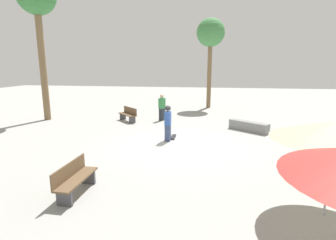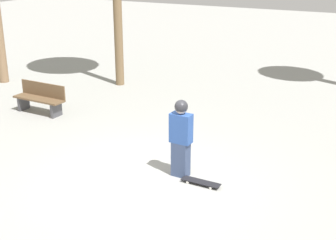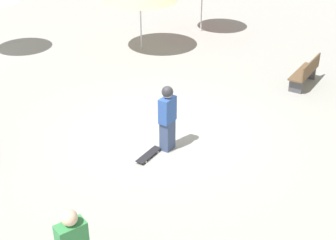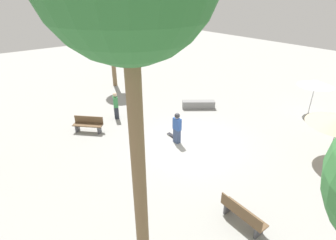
{
  "view_description": "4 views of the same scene",
  "coord_description": "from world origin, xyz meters",
  "px_view_note": "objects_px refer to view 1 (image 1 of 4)",
  "views": [
    {
      "loc": [
        10.72,
        1.29,
        3.36
      ],
      "look_at": [
        -0.4,
        -0.47,
        1.0
      ],
      "focal_mm": 28.0,
      "sensor_mm": 36.0,
      "label": 1
    },
    {
      "loc": [
        -4.49,
        7.24,
        4.35
      ],
      "look_at": [
        -0.13,
        -0.77,
        1.05
      ],
      "focal_mm": 50.0,
      "sensor_mm": 36.0,
      "label": 2
    },
    {
      "loc": [
        -8.64,
        -5.5,
        5.92
      ],
      "look_at": [
        -1.02,
        -0.8,
        1.06
      ],
      "focal_mm": 50.0,
      "sensor_mm": 36.0,
      "label": 3
    },
    {
      "loc": [
        8.18,
        -7.88,
        6.91
      ],
      "look_at": [
        -0.72,
        -0.95,
        1.33
      ],
      "focal_mm": 28.0,
      "sensor_mm": 36.0,
      "label": 4
    }
  ],
  "objects_px": {
    "bench_far": "(75,179)",
    "bench_near": "(128,114)",
    "skater_main": "(168,122)",
    "palm_tree_center_right": "(37,1)",
    "concrete_ledge": "(249,126)",
    "shade_umbrella_tan": "(335,130)",
    "palm_tree_far_back": "(211,35)",
    "bystander_watching": "(162,107)",
    "skateboard": "(173,137)"
  },
  "relations": [
    {
      "from": "bench_far",
      "to": "bench_near",
      "type": "bearing_deg",
      "value": -170.19
    },
    {
      "from": "skater_main",
      "to": "palm_tree_center_right",
      "type": "xyz_separation_m",
      "value": [
        -3.52,
        -8.24,
        6.11
      ]
    },
    {
      "from": "concrete_ledge",
      "to": "shade_umbrella_tan",
      "type": "height_order",
      "value": "shade_umbrella_tan"
    },
    {
      "from": "bench_near",
      "to": "palm_tree_center_right",
      "type": "relative_size",
      "value": 0.17
    },
    {
      "from": "palm_tree_center_right",
      "to": "bench_far",
      "type": "bearing_deg",
      "value": 36.73
    },
    {
      "from": "skater_main",
      "to": "shade_umbrella_tan",
      "type": "distance_m",
      "value": 7.09
    },
    {
      "from": "concrete_ledge",
      "to": "bench_near",
      "type": "distance_m",
      "value": 7.06
    },
    {
      "from": "concrete_ledge",
      "to": "skater_main",
      "type": "bearing_deg",
      "value": -57.57
    },
    {
      "from": "shade_umbrella_tan",
      "to": "palm_tree_far_back",
      "type": "height_order",
      "value": "palm_tree_far_back"
    },
    {
      "from": "bystander_watching",
      "to": "palm_tree_far_back",
      "type": "bearing_deg",
      "value": -5.15
    },
    {
      "from": "skater_main",
      "to": "bench_near",
      "type": "distance_m",
      "value": 4.92
    },
    {
      "from": "concrete_ledge",
      "to": "bench_near",
      "type": "xyz_separation_m",
      "value": [
        -1.37,
        -6.93,
        0.18
      ]
    },
    {
      "from": "bench_far",
      "to": "bystander_watching",
      "type": "relative_size",
      "value": 0.98
    },
    {
      "from": "skateboard",
      "to": "bench_near",
      "type": "height_order",
      "value": "bench_near"
    },
    {
      "from": "bench_near",
      "to": "palm_tree_far_back",
      "type": "xyz_separation_m",
      "value": [
        -6.14,
        4.8,
        5.21
      ]
    },
    {
      "from": "concrete_ledge",
      "to": "shade_umbrella_tan",
      "type": "relative_size",
      "value": 0.74
    },
    {
      "from": "bench_near",
      "to": "palm_tree_center_right",
      "type": "height_order",
      "value": "palm_tree_center_right"
    },
    {
      "from": "bystander_watching",
      "to": "palm_tree_center_right",
      "type": "bearing_deg",
      "value": 118.52
    },
    {
      "from": "bench_near",
      "to": "palm_tree_far_back",
      "type": "bearing_deg",
      "value": -82.61
    },
    {
      "from": "skater_main",
      "to": "palm_tree_far_back",
      "type": "xyz_separation_m",
      "value": [
        -9.96,
        1.74,
        4.76
      ]
    },
    {
      "from": "concrete_ledge",
      "to": "bystander_watching",
      "type": "height_order",
      "value": "bystander_watching"
    },
    {
      "from": "bench_near",
      "to": "palm_tree_center_right",
      "type": "xyz_separation_m",
      "value": [
        0.31,
        -5.18,
        6.56
      ]
    },
    {
      "from": "palm_tree_far_back",
      "to": "skateboard",
      "type": "bearing_deg",
      "value": -9.45
    },
    {
      "from": "skater_main",
      "to": "palm_tree_far_back",
      "type": "relative_size",
      "value": 0.24
    },
    {
      "from": "skater_main",
      "to": "shade_umbrella_tan",
      "type": "xyz_separation_m",
      "value": [
        5.4,
        4.46,
        1.12
      ]
    },
    {
      "from": "skater_main",
      "to": "shade_umbrella_tan",
      "type": "relative_size",
      "value": 0.62
    },
    {
      "from": "bench_near",
      "to": "shade_umbrella_tan",
      "type": "relative_size",
      "value": 0.55
    },
    {
      "from": "bench_near",
      "to": "skateboard",
      "type": "bearing_deg",
      "value": -179.98
    },
    {
      "from": "skateboard",
      "to": "shade_umbrella_tan",
      "type": "distance_m",
      "value": 7.57
    },
    {
      "from": "palm_tree_center_right",
      "to": "bystander_watching",
      "type": "bearing_deg",
      "value": 96.93
    },
    {
      "from": "bench_near",
      "to": "concrete_ledge",
      "type": "bearing_deg",
      "value": -145.74
    },
    {
      "from": "concrete_ledge",
      "to": "palm_tree_center_right",
      "type": "height_order",
      "value": "palm_tree_center_right"
    },
    {
      "from": "concrete_ledge",
      "to": "palm_tree_center_right",
      "type": "xyz_separation_m",
      "value": [
        -1.06,
        -12.1,
        6.73
      ]
    },
    {
      "from": "skater_main",
      "to": "bystander_watching",
      "type": "bearing_deg",
      "value": 15.01
    },
    {
      "from": "bystander_watching",
      "to": "skater_main",
      "type": "bearing_deg",
      "value": -144.78
    },
    {
      "from": "bench_near",
      "to": "palm_tree_far_back",
      "type": "relative_size",
      "value": 0.21
    },
    {
      "from": "skateboard",
      "to": "shade_umbrella_tan",
      "type": "relative_size",
      "value": 0.3
    },
    {
      "from": "skater_main",
      "to": "palm_tree_far_back",
      "type": "height_order",
      "value": "palm_tree_far_back"
    },
    {
      "from": "palm_tree_center_right",
      "to": "palm_tree_far_back",
      "type": "height_order",
      "value": "palm_tree_center_right"
    },
    {
      "from": "skater_main",
      "to": "skateboard",
      "type": "height_order",
      "value": "skater_main"
    },
    {
      "from": "palm_tree_center_right",
      "to": "bystander_watching",
      "type": "height_order",
      "value": "palm_tree_center_right"
    },
    {
      "from": "skateboard",
      "to": "shade_umbrella_tan",
      "type": "xyz_separation_m",
      "value": [
        5.94,
        4.29,
        1.94
      ]
    },
    {
      "from": "skater_main",
      "to": "skateboard",
      "type": "relative_size",
      "value": 2.03
    },
    {
      "from": "bench_near",
      "to": "bystander_watching",
      "type": "height_order",
      "value": "bystander_watching"
    },
    {
      "from": "skater_main",
      "to": "bench_near",
      "type": "xyz_separation_m",
      "value": [
        -3.83,
        -3.06,
        -0.45
      ]
    },
    {
      "from": "bystander_watching",
      "to": "bench_near",
      "type": "bearing_deg",
      "value": 127.34
    },
    {
      "from": "bench_near",
      "to": "palm_tree_center_right",
      "type": "bearing_deg",
      "value": 48.87
    },
    {
      "from": "concrete_ledge",
      "to": "bench_far",
      "type": "bearing_deg",
      "value": -35.34
    },
    {
      "from": "bench_far",
      "to": "concrete_ledge",
      "type": "bearing_deg",
      "value": 145.68
    },
    {
      "from": "bench_near",
      "to": "bystander_watching",
      "type": "xyz_separation_m",
      "value": [
        -0.56,
        2.0,
        0.39
      ]
    }
  ]
}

